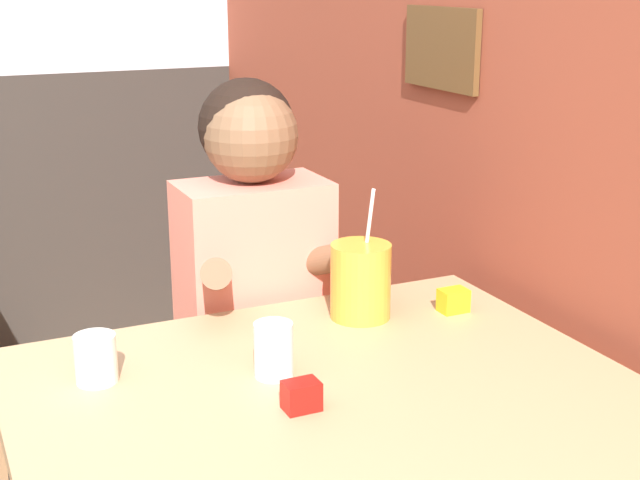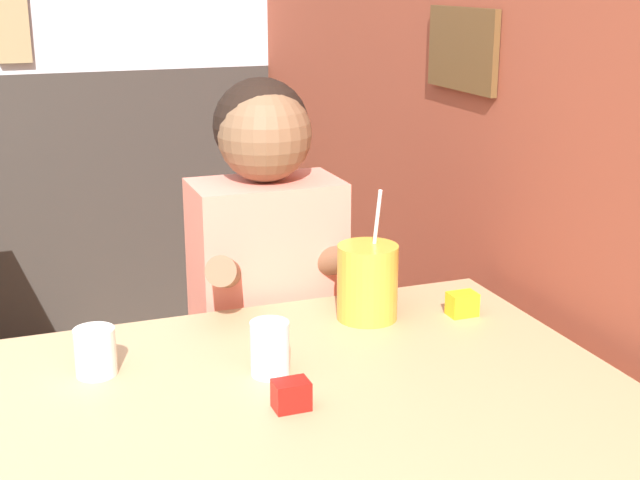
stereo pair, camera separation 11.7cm
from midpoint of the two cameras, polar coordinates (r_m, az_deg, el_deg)
The scene contains 8 objects.
brick_wall_right at distance 2.50m, azimuth 3.53°, elevation 14.12°, with size 0.08×4.64×2.70m.
main_table at distance 1.57m, azimuth -0.90°, elevation -12.22°, with size 1.07×0.95×0.76m.
person_seated at distance 2.13m, azimuth -5.76°, elevation -5.40°, with size 0.42×0.41×1.24m.
cocktail_pitcher at distance 1.86m, azimuth 0.82°, elevation -2.65°, with size 0.13×0.13×0.28m.
glass_near_pitcher at distance 1.61m, azimuth -5.09°, elevation -7.04°, with size 0.07×0.07×0.10m.
glass_center at distance 1.65m, azimuth -16.17°, elevation -7.33°, with size 0.07×0.07×0.09m.
condiment_ketchup at distance 1.50m, azimuth -3.47°, elevation -9.96°, with size 0.06×0.04×0.05m.
condiment_mustard at distance 1.92m, azimuth 6.81°, elevation -3.88°, with size 0.06×0.04×0.05m.
Camera 1 is at (-0.04, -0.87, 1.46)m, focal length 50.00 mm.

